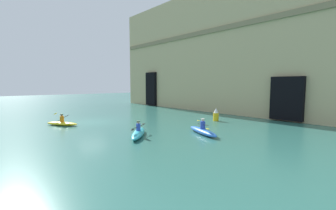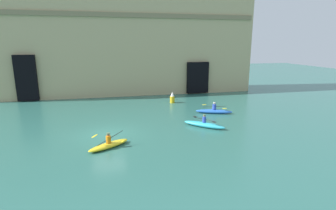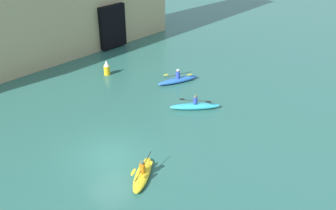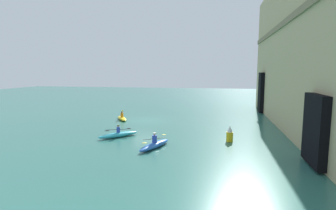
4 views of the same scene
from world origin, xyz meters
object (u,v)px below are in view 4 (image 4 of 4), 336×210
Objects in this scene: kayak_blue at (155,145)px; marker_buoy at (230,134)px; kayak_yellow at (122,118)px; kayak_cyan at (118,134)px.

kayak_blue is 6.18m from marker_buoy.
kayak_yellow is at bearing -126.92° from kayak_blue.
kayak_blue is at bearing -62.19° from marker_buoy.
kayak_blue is (2.48, 3.81, 0.01)m from kayak_cyan.
kayak_blue reaches higher than kayak_cyan.
marker_buoy is at bearing 138.48° from kayak_blue.
marker_buoy is at bearing -44.39° from kayak_cyan.
kayak_blue is (10.18, 6.46, 0.04)m from kayak_yellow.
marker_buoy is (-0.40, 9.26, 0.36)m from kayak_cyan.
marker_buoy is (7.30, 11.92, 0.39)m from kayak_yellow.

